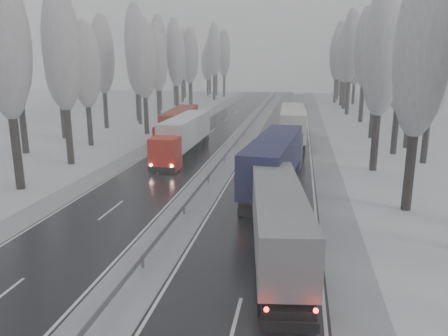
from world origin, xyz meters
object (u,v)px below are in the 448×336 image
(truck_blue_box, at_px, (276,158))
(truck_red_red, at_px, (179,124))
(truck_cream_box, at_px, (293,123))
(truck_red_white, at_px, (184,134))
(box_truck_distant, at_px, (300,100))
(truck_grey_tarp, at_px, (277,213))

(truck_blue_box, height_order, truck_red_red, truck_blue_box)
(truck_blue_box, height_order, truck_cream_box, truck_cream_box)
(truck_red_red, bearing_deg, truck_red_white, -74.60)
(truck_cream_box, relative_size, box_truck_distant, 2.16)
(box_truck_distant, height_order, truck_red_white, truck_red_white)
(box_truck_distant, bearing_deg, truck_cream_box, -90.36)
(box_truck_distant, bearing_deg, truck_red_red, -106.73)
(truck_red_white, bearing_deg, truck_red_red, 109.45)
(box_truck_distant, bearing_deg, truck_blue_box, -90.88)
(truck_grey_tarp, xyz_separation_m, truck_cream_box, (0.16, 32.08, 0.40))
(truck_cream_box, height_order, truck_red_white, truck_cream_box)
(truck_blue_box, distance_m, box_truck_distant, 66.00)
(truck_cream_box, bearing_deg, truck_red_white, -142.68)
(truck_grey_tarp, bearing_deg, truck_red_white, 108.92)
(truck_blue_box, xyz_separation_m, truck_red_white, (-10.54, 11.02, -0.14))
(truck_red_white, relative_size, truck_red_red, 1.02)
(truck_cream_box, relative_size, truck_red_red, 1.11)
(truck_red_red, bearing_deg, truck_blue_box, -58.59)
(truck_cream_box, distance_m, truck_red_white, 14.65)
(truck_red_white, bearing_deg, truck_cream_box, 38.66)
(box_truck_distant, bearing_deg, truck_grey_tarp, -90.15)
(truck_grey_tarp, xyz_separation_m, truck_red_white, (-11.26, 22.91, 0.18))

